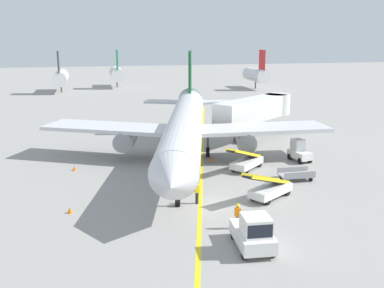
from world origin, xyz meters
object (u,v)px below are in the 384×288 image
ground_crew_wing_walker (197,192)px  safety_cone_wingtip_left (75,168)px  ground_crew_marshaller (238,215)px  jet_bridge (259,109)px  belt_loader_aft_hold (246,161)px  pushback_tug (253,233)px  belt_loader_forward_hold (270,188)px  baggage_cart_loaded (296,175)px  safety_cone_nose_left (211,159)px  airliner (185,126)px  baggage_tug_near_wing (299,152)px  safety_cone_nose_right (70,210)px

ground_crew_wing_walker → safety_cone_wingtip_left: 13.78m
ground_crew_marshaller → ground_crew_wing_walker: size_ratio=1.00×
jet_bridge → belt_loader_aft_hold: 13.35m
belt_loader_aft_hold → pushback_tug: bearing=-108.2°
jet_bridge → belt_loader_forward_hold: 20.40m
pushback_tug → safety_cone_wingtip_left: bearing=119.9°
pushback_tug → ground_crew_wing_walker: size_ratio=2.20×
pushback_tug → jet_bridge: bearing=68.5°
baggage_cart_loaded → pushback_tug: bearing=-125.8°
jet_bridge → ground_crew_marshaller: jet_bridge is taller
jet_bridge → safety_cone_nose_left: 12.14m
jet_bridge → baggage_cart_loaded: (-2.59, -15.65, -3.07)m
airliner → ground_crew_marshaller: 16.44m
belt_loader_forward_hold → safety_cone_nose_left: 10.88m
belt_loader_forward_hold → ground_crew_wing_walker: bearing=178.2°
jet_bridge → ground_crew_wing_walker: (-11.99, -19.00, -2.63)m
airliner → ground_crew_marshaller: size_ratio=20.51×
ground_crew_wing_walker → safety_cone_wingtip_left: bearing=130.5°
jet_bridge → pushback_tug: (-10.51, -26.63, -2.55)m
belt_loader_forward_hold → safety_cone_wingtip_left: size_ratio=11.04×
baggage_tug_near_wing → belt_loader_forward_hold: bearing=-127.0°
jet_bridge → pushback_tug: 28.74m
pushback_tug → belt_loader_aft_hold: (4.88, 14.85, -0.22)m
belt_loader_forward_hold → belt_loader_aft_hold: bearing=84.0°
baggage_cart_loaded → safety_cone_nose_left: 9.07m
safety_cone_wingtip_left → safety_cone_nose_right: bearing=-90.3°
safety_cone_wingtip_left → jet_bridge: bearing=22.2°
baggage_tug_near_wing → safety_cone_nose_left: (-8.45, 1.72, -0.71)m
safety_cone_wingtip_left → baggage_cart_loaded: bearing=-21.2°
jet_bridge → baggage_tug_near_wing: (0.37, -10.15, -2.62)m
pushback_tug → ground_crew_marshaller: 2.84m
airliner → ground_crew_marshaller: bearing=-90.3°
baggage_tug_near_wing → safety_cone_nose_right: 23.03m
belt_loader_forward_hold → safety_cone_nose_left: size_ratio=11.04×
baggage_cart_loaded → safety_cone_nose_right: size_ratio=8.56×
airliner → belt_loader_forward_hold: bearing=-71.0°
airliner → ground_crew_wing_walker: 11.84m
safety_cone_nose_right → safety_cone_nose_left: bearing=38.7°
jet_bridge → ground_crew_marshaller: (-10.50, -23.78, -2.63)m
safety_cone_wingtip_left → safety_cone_nose_left: bearing=0.4°
jet_bridge → safety_cone_wingtip_left: size_ratio=26.56×
safety_cone_wingtip_left → ground_crew_wing_walker: bearing=-49.5°
safety_cone_wingtip_left → belt_loader_forward_hold: bearing=-36.2°
ground_crew_wing_walker → baggage_cart_loaded: bearing=19.6°
belt_loader_aft_hold → safety_cone_nose_left: bearing=126.2°
baggage_cart_loaded → ground_crew_wing_walker: 9.99m
belt_loader_aft_hold → baggage_cart_loaded: size_ratio=1.20×
airliner → jet_bridge: 12.85m
jet_bridge → pushback_tug: size_ratio=3.13×
airliner → baggage_cart_loaded: (7.82, -8.12, -2.95)m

